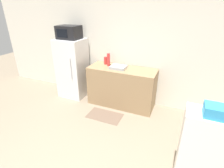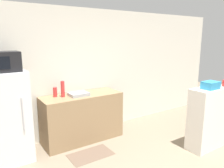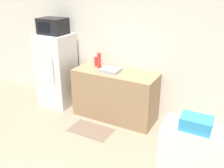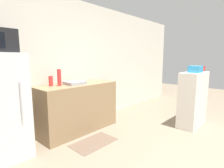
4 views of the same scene
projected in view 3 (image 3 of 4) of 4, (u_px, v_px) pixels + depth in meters
name	position (u px, v px, depth m)	size (l,w,h in m)	color
wall_back	(130.00, 49.00, 4.61)	(8.00, 0.06, 2.60)	silver
refrigerator	(57.00, 70.00, 5.16)	(0.67, 0.62, 1.50)	silver
microwave	(53.00, 26.00, 4.81)	(0.52, 0.39, 0.31)	black
counter	(115.00, 95.00, 4.71)	(1.56, 0.61, 0.93)	#937551
sink_basin	(110.00, 70.00, 4.53)	(0.36, 0.29, 0.06)	#9EA3A8
bottle_tall	(99.00, 61.00, 4.66)	(0.07, 0.07, 0.30)	red
bottle_short	(96.00, 61.00, 4.81)	(0.07, 0.07, 0.18)	red
basket	(196.00, 123.00, 2.38)	(0.29, 0.21, 0.13)	#2D8EC6
kitchen_rug	(91.00, 130.00, 4.44)	(0.76, 0.45, 0.01)	brown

